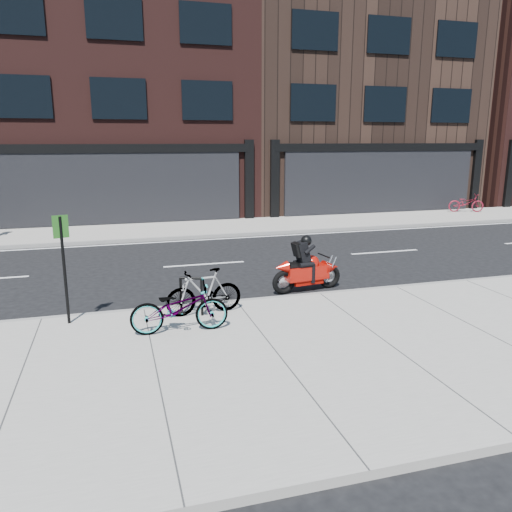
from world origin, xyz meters
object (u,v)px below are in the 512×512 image
object	(u,v)px
bike_rack	(191,293)
bicycle_far	(466,203)
motorcycle	(310,268)
sign_post	(64,260)
bicycle_front	(179,308)
bicycle_rear	(204,292)

from	to	relation	value
bike_rack	bicycle_far	bearing A→B (deg)	35.83
motorcycle	sign_post	bearing A→B (deg)	-176.28
bicycle_front	motorcycle	bearing A→B (deg)	-56.23
bicycle_far	bicycle_front	bearing A→B (deg)	146.76
bike_rack	sign_post	distance (m)	2.50
sign_post	bike_rack	bearing A→B (deg)	-20.91
motorcycle	bicycle_far	world-z (taller)	motorcycle
motorcycle	bicycle_far	xyz separation A→B (m)	(12.15, 9.69, 0.01)
sign_post	bicycle_far	bearing A→B (deg)	15.46
bike_rack	bicycle_rear	world-z (taller)	bicycle_rear
bike_rack	bicycle_far	size ratio (longest dim) A/B	0.48
bicycle_front	bicycle_far	bearing A→B (deg)	-51.03
bike_rack	sign_post	size ratio (longest dim) A/B	0.38
bike_rack	bicycle_far	distance (m)	18.81
motorcycle	sign_post	world-z (taller)	sign_post
bicycle_front	motorcycle	size ratio (longest dim) A/B	0.96
bike_rack	bicycle_front	size ratio (longest dim) A/B	0.45
bike_rack	motorcycle	world-z (taller)	motorcycle
motorcycle	sign_post	xyz separation A→B (m)	(-5.47, -1.11, 0.83)
bicycle_front	sign_post	xyz separation A→B (m)	(-2.02, 1.05, 0.79)
bicycle_front	bicycle_rear	world-z (taller)	same
bicycle_front	sign_post	bearing A→B (deg)	64.34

